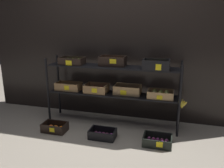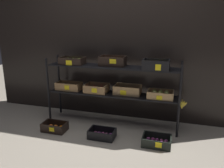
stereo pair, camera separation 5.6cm
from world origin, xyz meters
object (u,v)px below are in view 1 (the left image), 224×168
at_px(display_rack, 113,80).
at_px(crate_ground_center_plum, 157,141).
at_px(crate_ground_tangerine, 55,128).
at_px(crate_ground_plum, 103,135).

relative_size(display_rack, crate_ground_center_plum, 5.73).
xyz_separation_m(crate_ground_tangerine, crate_ground_plum, (0.70, -0.00, -0.00)).
distance_m(display_rack, crate_ground_tangerine, 1.06).
bearing_deg(crate_ground_plum, crate_ground_tangerine, 179.97).
bearing_deg(crate_ground_tangerine, crate_ground_plum, -0.03).
distance_m(crate_ground_plum, crate_ground_center_plum, 0.71).
distance_m(display_rack, crate_ground_center_plum, 1.04).
xyz_separation_m(display_rack, crate_ground_plum, (-0.02, -0.47, -0.62)).
distance_m(crate_ground_tangerine, crate_ground_center_plum, 1.41).
bearing_deg(crate_ground_tangerine, display_rack, 33.23).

